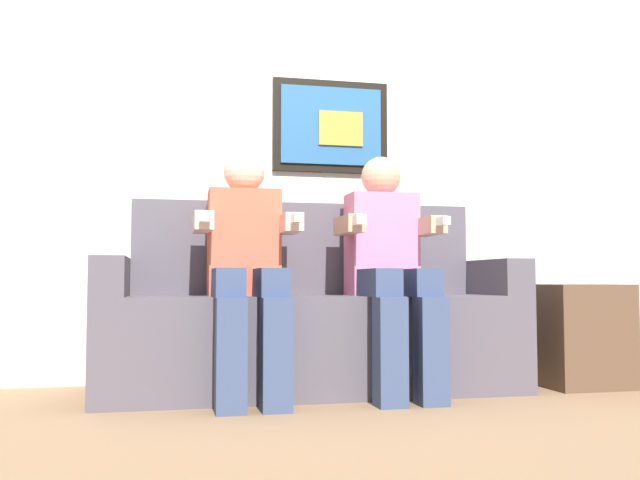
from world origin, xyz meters
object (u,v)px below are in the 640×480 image
(person_on_left, at_px, (247,261))
(couch, at_px, (312,325))
(side_table_right, at_px, (578,335))
(person_on_right, at_px, (389,261))

(person_on_left, bearing_deg, couch, 27.07)
(couch, relative_size, side_table_right, 3.89)
(couch, height_order, side_table_right, couch)
(couch, xyz_separation_m, side_table_right, (1.32, -0.11, -0.06))
(side_table_right, bearing_deg, person_on_right, -176.47)
(side_table_right, bearing_deg, person_on_left, -177.87)
(person_on_left, xyz_separation_m, person_on_right, (0.66, 0.00, 0.00))
(couch, bearing_deg, person_on_right, -27.08)
(person_on_right, distance_m, side_table_right, 1.06)
(couch, distance_m, side_table_right, 1.33)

